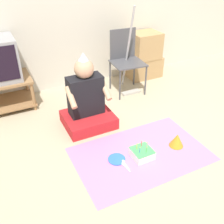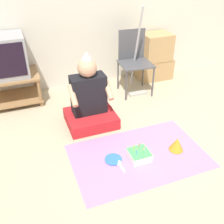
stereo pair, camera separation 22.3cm
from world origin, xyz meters
The scene contains 13 objects.
ground_plane centered at (0.00, 0.00, 0.00)m, with size 16.00×16.00×0.00m, color tan.
tv_stand centered at (-1.44, 1.79, 0.24)m, with size 0.69×0.52×0.41m.
tv centered at (-1.44, 1.80, 0.67)m, with size 0.47×0.47×0.51m.
folding_chair centered at (0.21, 1.55, 0.51)m, with size 0.47×0.44×0.88m.
cardboard_box_stack centered at (0.71, 1.84, 0.34)m, with size 0.53×0.37×0.72m.
dust_mop centered at (0.22, 1.47, 0.35)m, with size 0.28×0.32×1.22m.
person_seated centered at (-0.63, 0.96, 0.29)m, with size 0.57×0.50×0.89m.
party_cloth centered at (-0.35, 0.19, 0.00)m, with size 1.36×0.87×0.01m.
birthday_cake centered at (-0.37, 0.14, 0.05)m, with size 0.20×0.20×0.17m.
party_hat_blue centered at (0.06, 0.14, 0.08)m, with size 0.15×0.15×0.15m.
paper_plate centered at (-0.62, 0.22, 0.01)m, with size 0.18×0.18×0.01m.
plastic_spoon_near centered at (-0.57, 0.15, 0.01)m, with size 0.04×0.15×0.01m.
plastic_spoon_far centered at (-0.59, 0.12, 0.01)m, with size 0.04×0.15×0.01m.
Camera 2 is at (-1.33, -1.61, 1.82)m, focal length 42.00 mm.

